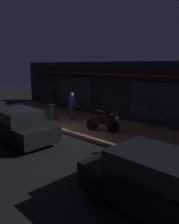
{
  "coord_description": "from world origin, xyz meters",
  "views": [
    {
      "loc": [
        8.78,
        -6.06,
        3.41
      ],
      "look_at": [
        0.73,
        2.4,
        0.95
      ],
      "focal_mm": 36.11,
      "sensor_mm": 36.0,
      "label": 1
    }
  ],
  "objects": [
    {
      "name": "ground_plane",
      "position": [
        0.0,
        0.0,
        0.0
      ],
      "size": [
        60.0,
        60.0,
        0.0
      ],
      "primitive_type": "plane",
      "color": "black"
    },
    {
      "name": "bicycle_parked",
      "position": [
        0.16,
        3.93,
        0.51
      ],
      "size": [
        1.64,
        0.46,
        0.91
      ],
      "color": "black",
      "rests_on": "sidewalk_slab"
    },
    {
      "name": "motorcycle",
      "position": [
        1.87,
        2.2,
        0.65
      ],
      "size": [
        1.64,
        0.78,
        0.97
      ],
      "color": "black",
      "rests_on": "sidewalk_slab"
    },
    {
      "name": "sidewalk_slab",
      "position": [
        0.0,
        3.0,
        0.07
      ],
      "size": [
        18.0,
        4.0,
        0.15
      ],
      "primitive_type": "cube",
      "color": "#8C6047",
      "rests_on": "ground_plane"
    },
    {
      "name": "storefront_building",
      "position": [
        0.0,
        6.39,
        1.8
      ],
      "size": [
        18.0,
        3.3,
        3.6
      ],
      "color": "black",
      "rests_on": "ground_plane"
    },
    {
      "name": "person_bystander",
      "position": [
        -1.02,
        2.74,
        1.03
      ],
      "size": [
        0.49,
        0.5,
        1.67
      ],
      "color": "#28232D",
      "rests_on": "sidewalk_slab"
    },
    {
      "name": "parked_car_far",
      "position": [
        -0.44,
        -1.11,
        0.7
      ],
      "size": [
        4.14,
        1.85,
        1.42
      ],
      "color": "black",
      "rests_on": "ground_plane"
    },
    {
      "name": "parked_car_across",
      "position": [
        6.73,
        -1.44,
        0.7
      ],
      "size": [
        4.15,
        1.88,
        1.42
      ],
      "color": "black",
      "rests_on": "ground_plane"
    },
    {
      "name": "bicycle_extra",
      "position": [
        -2.13,
        3.91,
        0.51
      ],
      "size": [
        1.56,
        0.67,
        0.91
      ],
      "color": "black",
      "rests_on": "sidewalk_slab"
    },
    {
      "name": "person_photographer",
      "position": [
        -4.54,
        4.01,
        1.03
      ],
      "size": [
        0.38,
        0.61,
        1.67
      ],
      "color": "#28232D",
      "rests_on": "sidewalk_slab"
    },
    {
      "name": "trash_bin",
      "position": [
        -1.93,
        1.98,
        0.62
      ],
      "size": [
        0.48,
        0.48,
        0.93
      ],
      "color": "#2D4C33",
      "rests_on": "sidewalk_slab"
    }
  ]
}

